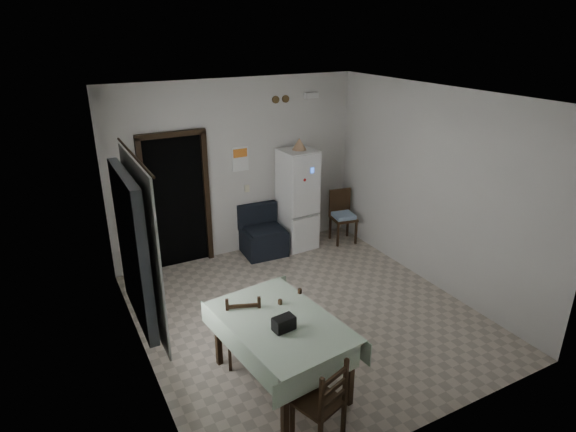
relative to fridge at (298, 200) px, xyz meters
The scene contains 25 objects.
ground 2.32m from the fridge, 116.17° to the right, with size 4.50×4.50×0.00m, color #AE9F8E.
ceiling 2.96m from the fridge, 116.17° to the right, with size 4.20×4.50×0.02m, color white, non-canonical shape.
wall_back 1.16m from the fridge, 161.36° to the left, with size 4.20×0.02×2.90m, color beige, non-canonical shape.
wall_front 4.33m from the fridge, 102.78° to the right, with size 4.20×0.02×2.90m, color beige, non-canonical shape.
wall_left 3.65m from the fridge, 147.66° to the right, with size 0.02×4.50×2.90m, color beige, non-canonical shape.
wall_right 2.32m from the fridge, 59.18° to the right, with size 0.02×4.50×2.90m, color beige, non-canonical shape.
doorway 2.07m from the fridge, 165.33° to the left, with size 1.06×0.52×2.22m.
window_recess 3.82m from the fridge, 145.49° to the right, with size 0.10×1.20×1.60m, color silver.
curtain 3.73m from the fridge, 144.52° to the right, with size 0.02×1.45×1.85m, color silver.
curtain_rod 4.01m from the fridge, 144.43° to the right, with size 0.02×0.02×1.60m, color black.
calendar 1.21m from the fridge, 161.08° to the left, with size 0.28×0.02×0.40m, color white.
calendar_image 1.28m from the fridge, 161.42° to the left, with size 0.24×0.01×0.14m, color orange.
light_switch 0.89m from the fridge, 158.91° to the left, with size 0.08×0.02×0.12m, color beige.
vent_left 1.70m from the fridge, 129.16° to the left, with size 0.12×0.12×0.03m, color brown.
vent_right 1.68m from the fridge, 102.64° to the left, with size 0.12×0.12×0.03m, color brown.
emergency_light 1.75m from the fridge, 34.89° to the left, with size 0.25×0.07×0.09m, color white.
fridge is the anchor object (origin of this frame).
tan_cone 0.96m from the fridge, ahead, with size 0.24×0.24×0.19m, color #A67E5C.
navy_seat 0.80m from the fridge, behind, with size 0.68×0.66×0.83m, color black, non-canonical shape.
corner_chair 0.93m from the fridge, 15.03° to the right, with size 0.40×0.40×0.93m, color black, non-canonical shape.
dining_table 3.54m from the fridge, 122.06° to the right, with size 1.01×1.54×0.80m, color #B0C8AB, non-canonical shape.
black_bag 3.66m from the fridge, 121.29° to the right, with size 0.22×0.13×0.14m, color black.
dining_chair_far_left 3.20m from the fridge, 130.20° to the right, with size 0.40×0.40×0.93m, color black, non-canonical shape.
dining_chair_far_right 3.01m from the fridge, 122.98° to the right, with size 0.37×0.37×0.86m, color black, non-canonical shape.
dining_chair_near_head 4.29m from the fridge, 116.52° to the right, with size 0.39×0.39×0.92m, color black, non-canonical shape.
Camera 1 is at (-2.82, -4.80, 3.66)m, focal length 30.00 mm.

